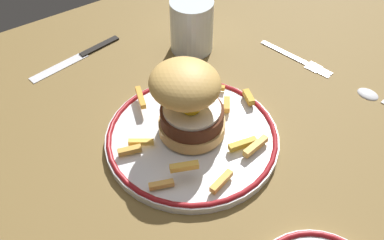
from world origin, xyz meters
TOP-DOWN VIEW (x-y plane):
  - ground_plane at (0.00, 0.00)cm, footprint 111.68×81.95cm
  - dinner_plate at (-2.08, -1.92)cm, footprint 25.55×25.55cm
  - burger at (-1.79, -0.35)cm, footprint 14.08×14.00cm
  - fries_pile at (-0.70, -2.44)cm, footprint 23.34×22.71cm
  - water_glass at (10.41, 17.29)cm, footprint 7.60×7.60cm
  - fork at (24.19, 4.19)cm, footprint 4.98×14.28cm
  - knife at (-7.02, 26.06)cm, footprint 17.99×4.55cm
  - spoon at (28.05, -10.48)cm, footprint 4.87×13.32cm

SIDE VIEW (x-z plane):
  - ground_plane at x=0.00cm, z-range -4.00..0.00cm
  - fork at x=24.19cm, z-range 0.00..0.36cm
  - knife at x=-7.02cm, z-range -0.09..0.61cm
  - spoon at x=28.05cm, z-range -0.09..0.81cm
  - dinner_plate at x=-2.08cm, z-range 0.04..1.64cm
  - fries_pile at x=-0.70cm, z-range 0.93..3.59cm
  - water_glass at x=10.41cm, z-range -0.51..9.11cm
  - burger at x=-1.79cm, z-range 1.66..12.88cm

